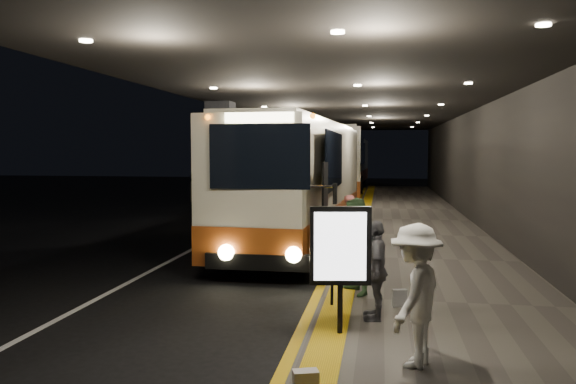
% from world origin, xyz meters
% --- Properties ---
extents(ground, '(90.00, 90.00, 0.00)m').
position_xyz_m(ground, '(0.00, 0.00, 0.00)').
color(ground, black).
extents(lane_line_white, '(0.12, 50.00, 0.01)m').
position_xyz_m(lane_line_white, '(-1.80, 5.00, 0.01)').
color(lane_line_white, silver).
rests_on(lane_line_white, ground).
extents(kerb_stripe_yellow, '(0.18, 50.00, 0.01)m').
position_xyz_m(kerb_stripe_yellow, '(2.35, 5.00, 0.01)').
color(kerb_stripe_yellow, gold).
rests_on(kerb_stripe_yellow, ground).
extents(sidewalk, '(4.50, 50.00, 0.15)m').
position_xyz_m(sidewalk, '(4.75, 5.00, 0.07)').
color(sidewalk, '#514C44').
rests_on(sidewalk, ground).
extents(tactile_strip, '(0.50, 50.00, 0.01)m').
position_xyz_m(tactile_strip, '(2.85, 5.00, 0.16)').
color(tactile_strip, gold).
rests_on(tactile_strip, sidewalk).
extents(terminal_wall, '(0.10, 50.00, 6.00)m').
position_xyz_m(terminal_wall, '(7.00, 5.00, 3.00)').
color(terminal_wall, black).
rests_on(terminal_wall, ground).
extents(support_columns, '(0.80, 24.80, 4.40)m').
position_xyz_m(support_columns, '(-1.50, 4.00, 2.20)').
color(support_columns, black).
rests_on(support_columns, ground).
extents(canopy, '(9.00, 50.00, 0.40)m').
position_xyz_m(canopy, '(2.50, 5.00, 4.60)').
color(canopy, black).
rests_on(canopy, support_columns).
extents(coach_main, '(3.02, 11.79, 3.65)m').
position_xyz_m(coach_main, '(1.10, 3.69, 1.75)').
color(coach_main, beige).
rests_on(coach_main, ground).
extents(coach_second, '(3.20, 12.87, 4.01)m').
position_xyz_m(coach_second, '(0.99, 19.79, 1.93)').
color(coach_second, beige).
rests_on(coach_second, ground).
extents(coach_third, '(2.78, 11.98, 3.75)m').
position_xyz_m(coach_third, '(0.93, 32.51, 1.80)').
color(coach_third, beige).
rests_on(coach_third, ground).
extents(passenger_boarding, '(0.43, 0.60, 1.54)m').
position_xyz_m(passenger_boarding, '(2.80, 1.37, 0.92)').
color(passenger_boarding, '#B55754').
rests_on(passenger_boarding, sidewalk).
extents(passenger_waiting_green, '(0.88, 1.03, 1.82)m').
position_xyz_m(passenger_waiting_green, '(3.12, -2.89, 1.06)').
color(passenger_waiting_green, '#3E6538').
rests_on(passenger_waiting_green, sidewalk).
extents(passenger_waiting_white, '(0.93, 1.28, 1.80)m').
position_xyz_m(passenger_waiting_white, '(4.02, -6.28, 1.05)').
color(passenger_waiting_white, white).
rests_on(passenger_waiting_white, sidewalk).
extents(passenger_waiting_grey, '(0.51, 0.96, 1.60)m').
position_xyz_m(passenger_waiting_grey, '(3.51, -4.40, 0.95)').
color(passenger_waiting_grey, '#4F4E53').
rests_on(passenger_waiting_grey, sidewalk).
extents(bag_polka, '(0.26, 0.16, 0.30)m').
position_xyz_m(bag_polka, '(3.92, -3.59, 0.30)').
color(bag_polka, black).
rests_on(bag_polka, sidewalk).
extents(info_sign, '(0.90, 0.25, 1.89)m').
position_xyz_m(info_sign, '(3.00, -5.23, 1.43)').
color(info_sign, black).
rests_on(info_sign, sidewalk).
extents(stanchion_post, '(0.05, 0.05, 1.02)m').
position_xyz_m(stanchion_post, '(2.75, -3.72, 0.66)').
color(stanchion_post, black).
rests_on(stanchion_post, sidewalk).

